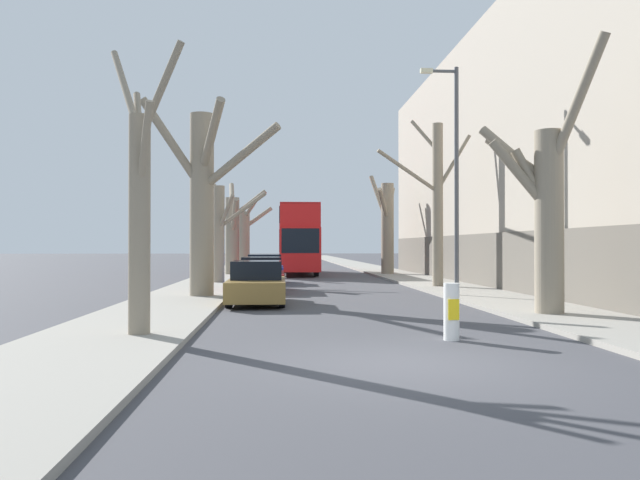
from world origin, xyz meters
name	(u,v)px	position (x,y,z in m)	size (l,w,h in m)	color
ground_plane	(408,363)	(0.00, 0.00, 0.00)	(300.00, 300.00, 0.00)	#424247
sidewalk_left	(244,265)	(-5.45, 50.00, 0.06)	(3.16, 120.00, 0.12)	gray
sidewalk_right	(357,265)	(5.45, 50.00, 0.06)	(3.16, 120.00, 0.12)	gray
building_facade_right	(560,162)	(12.02, 20.48, 6.11)	(10.08, 33.39, 12.24)	#9E9384
street_tree_left_0	(139,203)	(-4.90, 2.92, 2.77)	(2.18, 3.04, 6.48)	gray
street_tree_left_1	(203,197)	(-4.80, 12.53, 3.65)	(5.01, 2.85, 7.08)	gray
street_tree_left_2	(220,228)	(-4.99, 21.01, 2.78)	(3.15, 4.01, 5.99)	gray
street_tree_left_3	(233,230)	(-5.02, 29.89, 2.91)	(3.74, 5.36, 6.19)	gray
street_tree_left_4	(245,236)	(-4.77, 39.58, 2.67)	(2.98, 3.87, 5.88)	gray
street_tree_right_0	(546,207)	(4.98, 6.12, 2.94)	(2.51, 3.03, 7.13)	gray
street_tree_right_1	(437,200)	(4.90, 17.30, 3.92)	(4.21, 1.76, 7.68)	gray
street_tree_right_2	(387,225)	(4.88, 29.98, 3.25)	(1.84, 3.63, 6.63)	gray
double_decker_bus	(298,236)	(-0.83, 32.10, 2.55)	(2.50, 10.90, 4.50)	red
parked_car_0	(257,284)	(-2.80, 10.50, 0.66)	(1.82, 4.21, 1.40)	olive
parked_car_1	(262,275)	(-2.80, 16.08, 0.67)	(1.83, 4.28, 1.43)	maroon
parked_car_2	(265,270)	(-2.80, 21.63, 0.69)	(1.85, 3.96, 1.47)	navy
lamp_post	(454,170)	(4.25, 12.25, 4.66)	(1.40, 0.20, 8.39)	#4C4F54
traffic_bollard	(451,312)	(1.38, 2.39, 0.57)	(0.32, 0.33, 1.15)	white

